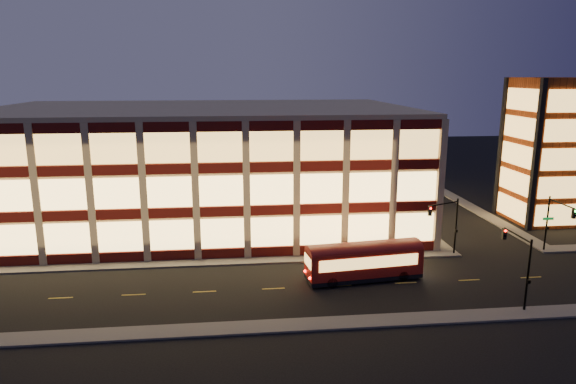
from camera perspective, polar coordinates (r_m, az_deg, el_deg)
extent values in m
plane|color=black|center=(51.34, -6.67, -8.14)|extent=(200.00, 200.00, 0.00)
cube|color=#514F4C|center=(52.38, -9.98, -7.73)|extent=(54.00, 2.00, 0.15)
cube|color=#514F4C|center=(71.02, 12.33, -2.28)|extent=(2.00, 30.00, 0.15)
cube|color=#514F4C|center=(75.19, 20.32, -1.96)|extent=(2.00, 30.00, 0.15)
cube|color=#514F4C|center=(39.45, -6.80, -14.84)|extent=(100.00, 2.00, 0.15)
cube|color=tan|center=(66.01, -9.34, 2.86)|extent=(50.00, 30.00, 14.00)
cube|color=tan|center=(65.15, -9.58, 9.15)|extent=(50.40, 30.40, 0.50)
cube|color=#470C0A|center=(53.01, -9.94, -6.81)|extent=(50.10, 0.25, 1.00)
cube|color=#EEBD64|center=(52.36, -10.03, -4.64)|extent=(49.00, 0.20, 3.00)
cube|color=#470C0A|center=(70.60, 11.67, -1.86)|extent=(0.25, 30.10, 1.00)
cube|color=#EEBD64|center=(70.09, 11.74, -0.20)|extent=(0.20, 29.00, 3.00)
cube|color=#470C0A|center=(51.70, -10.13, -2.21)|extent=(50.10, 0.25, 1.00)
cube|color=#EEBD64|center=(51.21, -10.22, 0.06)|extent=(49.00, 0.20, 3.00)
cube|color=#470C0A|center=(69.62, 11.84, 1.64)|extent=(0.25, 30.10, 1.00)
cube|color=#EEBD64|center=(69.24, 11.90, 3.35)|extent=(0.20, 29.00, 3.00)
cube|color=#470C0A|center=(50.73, -10.33, 2.59)|extent=(50.10, 0.25, 1.00)
cube|color=#EEBD64|center=(50.42, -10.42, 4.94)|extent=(49.00, 0.20, 3.00)
cube|color=#470C0A|center=(68.91, 12.01, 5.23)|extent=(0.25, 30.10, 1.00)
cube|color=#EEBD64|center=(68.66, 12.07, 6.97)|extent=(0.20, 29.00, 3.00)
cube|color=#8C3814|center=(72.21, 26.90, 4.09)|extent=(8.00, 8.00, 18.00)
cube|color=black|center=(66.74, 25.85, 3.57)|extent=(0.60, 0.60, 18.00)
cube|color=black|center=(73.57, 22.60, 4.64)|extent=(0.60, 0.60, 18.00)
cube|color=black|center=(77.72, 27.80, 4.54)|extent=(0.60, 0.60, 18.00)
cube|color=#FFBC59|center=(70.22, 28.08, -2.27)|extent=(6.60, 0.16, 2.60)
cube|color=#FFBC59|center=(71.41, 23.56, -1.57)|extent=(0.16, 6.60, 2.60)
cube|color=#FFBC59|center=(69.49, 28.37, 0.44)|extent=(6.60, 0.16, 2.60)
cube|color=#FFBC59|center=(70.70, 23.81, 1.10)|extent=(0.16, 6.60, 2.60)
cube|color=#FFBC59|center=(68.92, 28.68, 3.20)|extent=(6.60, 0.16, 2.60)
cube|color=#FFBC59|center=(70.14, 24.06, 3.81)|extent=(0.16, 6.60, 2.60)
cube|color=#FFBC59|center=(68.52, 28.99, 6.00)|extent=(6.60, 0.16, 2.60)
cube|color=#FFBC59|center=(69.74, 24.32, 6.57)|extent=(0.16, 6.60, 2.60)
cube|color=#FFBC59|center=(68.28, 29.30, 8.82)|extent=(6.60, 0.16, 2.60)
cube|color=#FFBC59|center=(69.51, 24.58, 9.35)|extent=(0.16, 6.60, 2.60)
cylinder|color=black|center=(55.91, 18.15, -3.69)|extent=(0.18, 0.18, 6.00)
cylinder|color=black|center=(53.86, 16.97, -1.25)|extent=(3.56, 1.63, 0.14)
cube|color=black|center=(52.66, 15.49, -2.04)|extent=(0.32, 0.32, 0.95)
sphere|color=#FF0C05|center=(52.42, 15.59, -1.77)|extent=(0.20, 0.20, 0.20)
cube|color=black|center=(55.85, 18.20, -4.14)|extent=(0.25, 0.18, 0.28)
cylinder|color=black|center=(60.67, 26.81, -3.17)|extent=(0.18, 0.18, 6.00)
cylinder|color=black|center=(58.43, 28.12, -1.15)|extent=(0.14, 4.00, 0.14)
cube|color=black|center=(56.95, 29.18, -2.12)|extent=(0.32, 0.32, 0.95)
sphere|color=#0CFF26|center=(56.74, 29.31, -1.88)|extent=(0.20, 0.20, 0.20)
cube|color=black|center=(60.61, 26.87, -3.59)|extent=(0.25, 0.18, 0.28)
cube|color=#0C7226|center=(60.40, 26.94, -2.66)|extent=(1.20, 0.06, 0.28)
cylinder|color=black|center=(44.81, 25.09, -8.44)|extent=(0.18, 0.18, 6.00)
cylinder|color=black|center=(45.58, 24.14, -4.40)|extent=(0.14, 4.00, 0.14)
cube|color=black|center=(47.37, 22.89, -4.28)|extent=(0.32, 0.32, 0.95)
sphere|color=#FF0C05|center=(47.14, 23.02, -4.00)|extent=(0.20, 0.20, 0.20)
cube|color=black|center=(44.79, 25.18, -9.01)|extent=(0.25, 0.18, 0.28)
cube|color=maroon|center=(47.66, 8.43, -7.59)|extent=(10.79, 3.86, 2.43)
cube|color=black|center=(48.18, 8.37, -9.17)|extent=(10.79, 3.86, 0.37)
cylinder|color=black|center=(46.06, 4.92, -10.00)|extent=(0.98, 0.43, 0.95)
cylinder|color=black|center=(48.11, 4.07, -8.96)|extent=(0.98, 0.43, 0.95)
cylinder|color=black|center=(48.43, 12.65, -9.10)|extent=(0.98, 0.43, 0.95)
cylinder|color=black|center=(50.38, 11.52, -8.16)|extent=(0.98, 0.43, 0.95)
cube|color=#FFBC59|center=(46.38, 9.04, -7.78)|extent=(9.23, 1.15, 1.06)
cube|color=#FFBC59|center=(48.73, 7.87, -6.70)|extent=(9.23, 1.15, 1.06)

